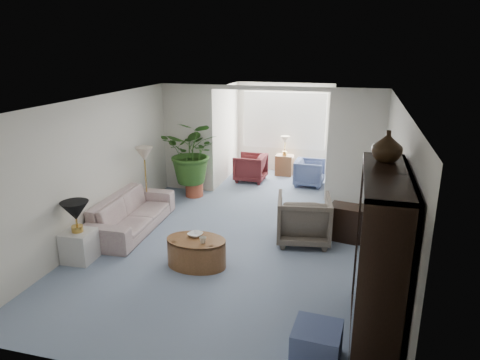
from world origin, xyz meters
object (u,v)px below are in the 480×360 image
(entertainment_cabinet, at_px, (379,261))
(framed_picture, at_px, (397,167))
(sofa, at_px, (132,213))
(ottoman, at_px, (317,344))
(coffee_cup, at_px, (203,240))
(end_table, at_px, (79,246))
(sunroom_chair_blue, at_px, (309,173))
(side_table_dark, at_px, (345,222))
(sunroom_table, at_px, (284,165))
(sunroom_chair_maroon, at_px, (250,168))
(coffee_bowl, at_px, (195,235))
(coffee_table, at_px, (196,252))
(floor_lamp, at_px, (144,154))
(table_lamp, at_px, (75,211))
(plant_pot, at_px, (194,189))
(wingback_chair, at_px, (304,219))
(cabinet_urn, at_px, (387,146))

(entertainment_cabinet, bearing_deg, framed_picture, 81.90)
(sofa, bearing_deg, ottoman, -128.71)
(coffee_cup, xyz_separation_m, entertainment_cabinet, (2.48, -1.06, 0.52))
(end_table, relative_size, sunroom_chair_blue, 0.71)
(end_table, bearing_deg, side_table_dark, 25.68)
(side_table_dark, xyz_separation_m, sunroom_table, (-1.71, 3.73, -0.04))
(sofa, relative_size, coffee_cup, 21.13)
(end_table, xyz_separation_m, sunroom_chair_maroon, (1.62, 4.93, 0.09))
(framed_picture, distance_m, coffee_bowl, 3.17)
(coffee_table, relative_size, side_table_dark, 1.51)
(sofa, distance_m, sunroom_chair_maroon, 3.85)
(sofa, xyz_separation_m, entertainment_cabinet, (4.30, -2.19, 0.70))
(side_table_dark, bearing_deg, floor_lamp, 176.22)
(table_lamp, xyz_separation_m, ottoman, (3.90, -1.37, -0.65))
(sunroom_table, bearing_deg, plant_pot, -127.49)
(framed_picture, distance_m, table_lamp, 4.87)
(coffee_table, distance_m, sunroom_chair_blue, 4.77)
(floor_lamp, xyz_separation_m, sunroom_chair_blue, (3.03, 2.71, -0.93))
(sunroom_chair_maroon, bearing_deg, coffee_cup, 7.05)
(framed_picture, bearing_deg, end_table, -170.63)
(coffee_cup, bearing_deg, floor_lamp, 134.20)
(coffee_cup, bearing_deg, sunroom_table, 86.39)
(wingback_chair, xyz_separation_m, sunroom_table, (-1.01, 4.03, -0.15))
(sofa, bearing_deg, coffee_table, -123.86)
(coffee_cup, height_order, plant_pot, coffee_cup)
(coffee_cup, height_order, sunroom_chair_blue, sunroom_chair_blue)
(end_table, xyz_separation_m, side_table_dark, (4.07, 1.96, 0.06))
(coffee_bowl, height_order, side_table_dark, side_table_dark)
(plant_pot, bearing_deg, coffee_table, -68.61)
(coffee_bowl, relative_size, sunroom_chair_blue, 0.32)
(framed_picture, distance_m, sunroom_chair_blue, 4.66)
(floor_lamp, distance_m, plant_pot, 1.73)
(framed_picture, bearing_deg, cabinet_urn, -101.65)
(sunroom_chair_blue, bearing_deg, framed_picture, -156.66)
(ottoman, bearing_deg, framed_picture, 68.96)
(floor_lamp, bearing_deg, plant_pot, 65.15)
(framed_picture, bearing_deg, wingback_chair, 147.07)
(entertainment_cabinet, distance_m, cabinet_urn, 1.30)
(coffee_table, xyz_separation_m, coffee_cup, (0.15, -0.10, 0.27))
(framed_picture, height_order, floor_lamp, framed_picture)
(ottoman, distance_m, plant_pot, 5.81)
(sunroom_chair_blue, distance_m, sunroom_table, 1.06)
(coffee_table, height_order, coffee_cup, coffee_cup)
(end_table, distance_m, sunroom_chair_maroon, 5.19)
(table_lamp, height_order, sunroom_chair_maroon, table_lamp)
(table_lamp, distance_m, coffee_bowl, 1.91)
(sunroom_chair_blue, bearing_deg, floor_lamp, 133.92)
(entertainment_cabinet, height_order, plant_pot, entertainment_cabinet)
(floor_lamp, bearing_deg, side_table_dark, -3.78)
(sunroom_chair_maroon, distance_m, sunroom_table, 1.06)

